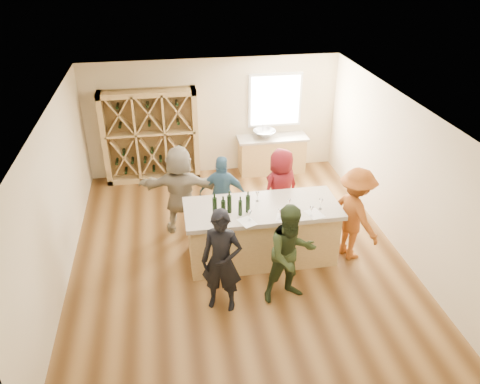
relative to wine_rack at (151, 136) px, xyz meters
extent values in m
cube|color=brown|center=(1.50, -3.27, -1.15)|extent=(6.00, 7.00, 0.10)
cube|color=white|center=(1.50, -3.27, 1.75)|extent=(6.00, 7.00, 0.10)
cube|color=beige|center=(1.50, 0.28, 0.30)|extent=(6.00, 0.10, 2.80)
cube|color=beige|center=(1.50, -6.82, 0.30)|extent=(6.00, 0.10, 2.80)
cube|color=beige|center=(-1.55, -3.27, 0.30)|extent=(0.10, 7.00, 2.80)
cube|color=beige|center=(4.55, -3.27, 0.30)|extent=(0.10, 7.00, 2.80)
cube|color=white|center=(3.00, 0.20, 0.65)|extent=(1.30, 0.06, 1.30)
cube|color=white|center=(3.00, 0.17, 0.65)|extent=(1.18, 0.01, 1.18)
cube|color=tan|center=(0.00, 0.00, 0.00)|extent=(2.20, 0.45, 2.20)
cube|color=tan|center=(2.90, -0.07, -0.67)|extent=(1.60, 0.58, 0.86)
cube|color=#A89C89|center=(2.90, -0.07, -0.21)|extent=(1.70, 0.62, 0.06)
imported|color=silver|center=(2.70, -0.07, -0.09)|extent=(0.54, 0.54, 0.19)
cylinder|color=silver|center=(2.70, 0.11, -0.03)|extent=(0.02, 0.02, 0.30)
cube|color=tan|center=(1.92, -3.53, -0.60)|extent=(2.60, 1.00, 1.00)
cube|color=#A89C89|center=(1.92, -3.53, -0.06)|extent=(2.72, 1.12, 0.08)
cylinder|color=black|center=(1.07, -3.66, 0.14)|extent=(0.11, 0.11, 0.33)
cylinder|color=black|center=(1.20, -3.77, 0.14)|extent=(0.10, 0.10, 0.32)
cylinder|color=black|center=(1.33, -3.62, 0.14)|extent=(0.09, 0.09, 0.32)
cylinder|color=black|center=(1.49, -3.74, 0.12)|extent=(0.08, 0.08, 0.28)
cylinder|color=black|center=(1.64, -3.66, 0.14)|extent=(0.10, 0.10, 0.31)
cone|color=white|center=(1.62, -3.93, 0.07)|extent=(0.08, 0.08, 0.18)
cone|color=white|center=(2.12, -3.97, 0.08)|extent=(0.08, 0.08, 0.19)
cone|color=white|center=(2.66, -3.97, 0.07)|extent=(0.08, 0.08, 0.18)
cone|color=white|center=(2.36, -3.66, 0.06)|extent=(0.07, 0.07, 0.17)
cone|color=white|center=(2.89, -3.77, 0.08)|extent=(0.09, 0.09, 0.19)
cube|color=white|center=(1.57, -3.97, -0.02)|extent=(0.33, 0.38, 0.00)
cube|color=white|center=(2.17, -3.94, -0.02)|extent=(0.27, 0.32, 0.00)
cube|color=white|center=(2.74, -3.91, -0.02)|extent=(0.31, 0.38, 0.00)
imported|color=black|center=(1.05, -4.69, -0.22)|extent=(0.76, 0.66, 1.76)
imported|color=#263319|center=(2.14, -4.66, -0.24)|extent=(0.90, 0.60, 1.72)
imported|color=#994C19|center=(3.56, -3.73, -0.22)|extent=(0.86, 1.25, 1.77)
imported|color=#335972|center=(1.36, -2.48, -0.30)|extent=(1.03, 0.72, 1.59)
imported|color=#590F14|center=(2.50, -2.54, -0.26)|extent=(0.96, 0.82, 1.68)
imported|color=gray|center=(0.55, -2.35, -0.20)|extent=(1.74, 0.84, 1.80)
cone|color=white|center=(1.87, -3.33, 0.07)|extent=(0.07, 0.07, 0.18)
camera|label=1|loc=(0.38, -10.36, 4.16)|focal=35.00mm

